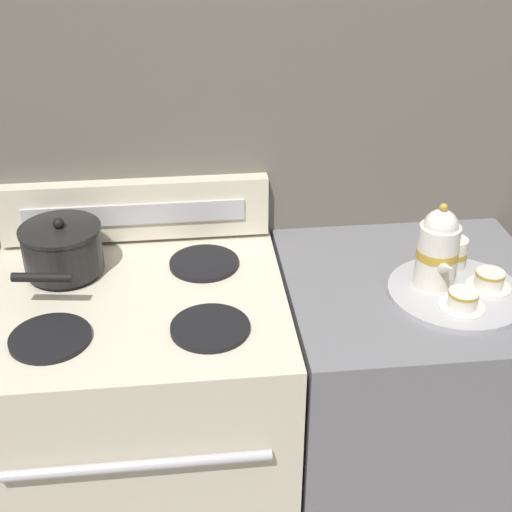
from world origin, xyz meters
name	(u,v)px	position (x,y,z in m)	size (l,w,h in m)	color
wall_back	(256,173)	(0.00, 0.34, 1.10)	(6.00, 0.05, 2.20)	#666056
stove	(148,441)	(-0.33, 0.00, 0.47)	(0.74, 0.67, 0.95)	beige
control_panel	(135,210)	(-0.33, 0.30, 1.03)	(0.72, 0.05, 0.17)	beige
side_counter	(400,422)	(0.37, 0.00, 0.47)	(0.66, 0.64, 0.93)	slate
saucepan	(62,249)	(-0.51, 0.14, 1.01)	(0.20, 0.29, 0.14)	black
serving_tray	(456,293)	(0.44, -0.07, 0.94)	(0.33, 0.33, 0.01)	#B2B2B7
teapot	(438,248)	(0.40, -0.03, 1.05)	(0.10, 0.16, 0.22)	white
teacup_left	(489,280)	(0.52, -0.06, 0.97)	(0.11, 0.11, 0.05)	white
teacup_right	(463,300)	(0.43, -0.14, 0.97)	(0.11, 0.11, 0.05)	white
creamer_jug	(453,253)	(0.47, 0.04, 0.99)	(0.07, 0.07, 0.08)	white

